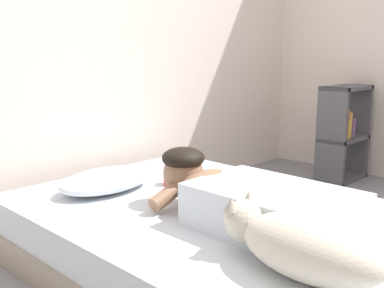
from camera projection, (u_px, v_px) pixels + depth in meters
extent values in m
cube|color=silver|center=(89.00, 11.00, 2.73)|extent=(4.11, 0.10, 2.50)
cube|color=gray|center=(225.00, 259.00, 2.08)|extent=(1.37, 2.06, 0.14)
cube|color=silver|center=(226.00, 228.00, 2.05)|extent=(1.33, 2.00, 0.16)
ellipsoid|color=silver|center=(106.00, 180.00, 2.33)|extent=(0.52, 0.32, 0.11)
cube|color=silver|center=(273.00, 210.00, 1.78)|extent=(0.42, 0.64, 0.18)
ellipsoid|color=#8C664C|center=(209.00, 188.00, 2.01)|extent=(0.32, 0.20, 0.16)
sphere|color=#8C664C|center=(183.00, 173.00, 2.11)|extent=(0.19, 0.19, 0.19)
ellipsoid|color=black|center=(183.00, 158.00, 2.10)|extent=(0.20, 0.20, 0.10)
cylinder|color=#8C664C|center=(171.00, 192.00, 2.04)|extent=(0.23, 0.07, 0.14)
cylinder|color=#8C664C|center=(201.00, 183.00, 2.18)|extent=(0.23, 0.07, 0.14)
ellipsoid|color=beige|center=(310.00, 248.00, 1.41)|extent=(0.26, 0.48, 0.20)
sphere|color=beige|center=(245.00, 221.00, 1.59)|extent=(0.15, 0.15, 0.15)
cone|color=#A79F8E|center=(231.00, 204.00, 1.55)|extent=(0.05, 0.05, 0.05)
cone|color=#A79F8E|center=(249.00, 197.00, 1.62)|extent=(0.05, 0.05, 0.05)
cylinder|color=#D84C47|center=(172.00, 178.00, 2.44)|extent=(0.09, 0.09, 0.07)
torus|color=#D84C47|center=(179.00, 176.00, 2.48)|extent=(0.05, 0.01, 0.05)
cube|color=black|center=(298.00, 214.00, 1.98)|extent=(0.07, 0.14, 0.01)
cube|color=#4C4C51|center=(331.00, 137.00, 3.42)|extent=(0.03, 0.24, 0.75)
cube|color=#4C4C51|center=(355.00, 130.00, 3.72)|extent=(0.03, 0.24, 0.75)
cube|color=#4C4C51|center=(341.00, 178.00, 3.64)|extent=(0.45, 0.24, 0.03)
cube|color=#4C4C51|center=(343.00, 138.00, 3.58)|extent=(0.45, 0.24, 0.03)
cube|color=#4C4C51|center=(347.00, 88.00, 3.50)|extent=(0.45, 0.24, 0.03)
cube|color=#3866A5|center=(333.00, 129.00, 3.43)|extent=(0.03, 0.18, 0.16)
cube|color=#BF723F|center=(336.00, 125.00, 3.46)|extent=(0.03, 0.16, 0.21)
cube|color=gold|center=(338.00, 129.00, 3.49)|extent=(0.03, 0.18, 0.14)
cube|color=#BF723F|center=(340.00, 124.00, 3.50)|extent=(0.02, 0.15, 0.22)
cube|color=gold|center=(342.00, 124.00, 3.53)|extent=(0.03, 0.15, 0.20)
cube|color=#724C8C|center=(344.00, 127.00, 3.56)|extent=(0.04, 0.17, 0.14)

